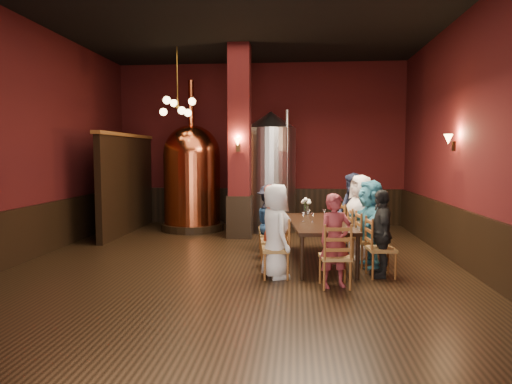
# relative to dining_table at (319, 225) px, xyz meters

# --- Properties ---
(room) EXTENTS (10.00, 10.02, 4.50)m
(room) POSITION_rel_dining_table_xyz_m (-1.44, -0.40, 1.56)
(room) COLOR black
(room) RESTS_ON ground
(wainscot_right) EXTENTS (0.08, 9.90, 1.00)m
(wainscot_right) POSITION_rel_dining_table_xyz_m (2.52, -0.40, -0.19)
(wainscot_right) COLOR black
(wainscot_right) RESTS_ON ground
(wainscot_back) EXTENTS (7.90, 0.08, 1.00)m
(wainscot_back) POSITION_rel_dining_table_xyz_m (-1.44, 4.56, -0.19)
(wainscot_back) COLOR black
(wainscot_back) RESTS_ON ground
(wainscot_left) EXTENTS (0.08, 9.90, 1.00)m
(wainscot_left) POSITION_rel_dining_table_xyz_m (-5.40, -0.40, -0.19)
(wainscot_left) COLOR black
(wainscot_left) RESTS_ON ground
(column) EXTENTS (0.58, 0.58, 4.50)m
(column) POSITION_rel_dining_table_xyz_m (-1.74, 2.40, 1.56)
(column) COLOR #400E0D
(column) RESTS_ON ground
(partition) EXTENTS (0.22, 3.50, 2.40)m
(partition) POSITION_rel_dining_table_xyz_m (-4.64, 2.80, 0.51)
(partition) COLOR black
(partition) RESTS_ON ground
(pendant_cluster) EXTENTS (0.90, 0.90, 1.70)m
(pendant_cluster) POSITION_rel_dining_table_xyz_m (-3.24, 2.50, 2.41)
(pendant_cluster) COLOR #A57226
(pendant_cluster) RESTS_ON room
(sconce_wall) EXTENTS (0.20, 0.20, 0.36)m
(sconce_wall) POSITION_rel_dining_table_xyz_m (2.46, 0.40, 1.51)
(sconce_wall) COLOR black
(sconce_wall) RESTS_ON room
(sconce_column) EXTENTS (0.20, 0.20, 0.36)m
(sconce_column) POSITION_rel_dining_table_xyz_m (-1.74, 2.10, 1.51)
(sconce_column) COLOR black
(sconce_column) RESTS_ON column
(dining_table) EXTENTS (1.26, 2.50, 0.75)m
(dining_table) POSITION_rel_dining_table_xyz_m (0.00, 0.00, 0.00)
(dining_table) COLOR black
(dining_table) RESTS_ON ground
(chair_0) EXTENTS (0.51, 0.51, 0.92)m
(chair_0) POSITION_rel_dining_table_xyz_m (-0.73, -1.09, -0.23)
(chair_0) COLOR brown
(chair_0) RESTS_ON ground
(person_0) EXTENTS (0.71, 0.86, 1.50)m
(person_0) POSITION_rel_dining_table_xyz_m (-0.73, -1.09, 0.06)
(person_0) COLOR silver
(person_0) RESTS_ON ground
(chair_1) EXTENTS (0.51, 0.51, 0.92)m
(chair_1) POSITION_rel_dining_table_xyz_m (-0.81, -0.42, -0.23)
(chair_1) COLOR brown
(chair_1) RESTS_ON ground
(person_1) EXTENTS (0.45, 0.59, 1.45)m
(person_1) POSITION_rel_dining_table_xyz_m (-0.81, -0.42, 0.04)
(person_1) COLOR #BD3B20
(person_1) RESTS_ON ground
(chair_2) EXTENTS (0.51, 0.51, 0.92)m
(chair_2) POSITION_rel_dining_table_xyz_m (-0.88, 0.23, -0.23)
(chair_2) COLOR brown
(chair_2) RESTS_ON ground
(person_2) EXTENTS (0.56, 0.70, 1.29)m
(person_2) POSITION_rel_dining_table_xyz_m (-0.88, 0.23, -0.04)
(person_2) COLOR navy
(person_2) RESTS_ON ground
(chair_3) EXTENTS (0.51, 0.51, 0.92)m
(chair_3) POSITION_rel_dining_table_xyz_m (-0.95, 0.90, -0.23)
(chair_3) COLOR brown
(chair_3) RESTS_ON ground
(person_3) EXTENTS (0.55, 0.90, 1.37)m
(person_3) POSITION_rel_dining_table_xyz_m (-0.95, 0.90, -0.01)
(person_3) COLOR black
(person_3) RESTS_ON ground
(chair_4) EXTENTS (0.51, 0.51, 0.92)m
(chair_4) POSITION_rel_dining_table_xyz_m (0.95, -0.90, -0.23)
(chair_4) COLOR brown
(chair_4) RESTS_ON ground
(person_4) EXTENTS (0.37, 0.84, 1.41)m
(person_4) POSITION_rel_dining_table_xyz_m (0.95, -0.90, 0.02)
(person_4) COLOR black
(person_4) RESTS_ON ground
(chair_5) EXTENTS (0.51, 0.51, 0.92)m
(chair_5) POSITION_rel_dining_table_xyz_m (0.88, -0.23, -0.23)
(chair_5) COLOR brown
(chair_5) RESTS_ON ground
(person_5) EXTENTS (0.58, 1.46, 1.53)m
(person_5) POSITION_rel_dining_table_xyz_m (0.88, -0.23, 0.08)
(person_5) COLOR teal
(person_5) RESTS_ON ground
(chair_6) EXTENTS (0.51, 0.51, 0.92)m
(chair_6) POSITION_rel_dining_table_xyz_m (0.81, 0.42, -0.23)
(chair_6) COLOR brown
(chair_6) RESTS_ON ground
(person_6) EXTENTS (0.75, 0.90, 1.59)m
(person_6) POSITION_rel_dining_table_xyz_m (0.81, 0.42, 0.11)
(person_6) COLOR white
(person_6) RESTS_ON ground
(chair_7) EXTENTS (0.51, 0.51, 0.92)m
(chair_7) POSITION_rel_dining_table_xyz_m (0.73, 1.09, -0.23)
(chair_7) COLOR brown
(chair_7) RESTS_ON ground
(person_7) EXTENTS (0.59, 0.85, 1.59)m
(person_7) POSITION_rel_dining_table_xyz_m (0.73, 1.09, 0.11)
(person_7) COLOR #1C2239
(person_7) RESTS_ON ground
(chair_8) EXTENTS (0.51, 0.51, 0.92)m
(chair_8) POSITION_rel_dining_table_xyz_m (0.17, -1.54, -0.23)
(chair_8) COLOR brown
(chair_8) RESTS_ON ground
(person_8) EXTENTS (0.60, 0.50, 1.40)m
(person_8) POSITION_rel_dining_table_xyz_m (0.17, -1.54, 0.01)
(person_8) COLOR maroon
(person_8) RESTS_ON ground
(copper_kettle) EXTENTS (1.89, 1.89, 3.85)m
(copper_kettle) POSITION_rel_dining_table_xyz_m (-3.10, 3.34, 0.71)
(copper_kettle) COLOR black
(copper_kettle) RESTS_ON ground
(steel_vessel) EXTENTS (1.59, 1.59, 3.05)m
(steel_vessel) POSITION_rel_dining_table_xyz_m (-1.06, 3.34, 0.84)
(steel_vessel) COLOR #B2B2B7
(steel_vessel) RESTS_ON ground
(rose_vase) EXTENTS (0.20, 0.20, 0.35)m
(rose_vase) POSITION_rel_dining_table_xyz_m (-0.20, 0.98, 0.29)
(rose_vase) COLOR white
(rose_vase) RESTS_ON dining_table
(wine_glass_0) EXTENTS (0.07, 0.07, 0.17)m
(wine_glass_0) POSITION_rel_dining_table_xyz_m (0.27, 0.25, 0.15)
(wine_glass_0) COLOR white
(wine_glass_0) RESTS_ON dining_table
(wine_glass_1) EXTENTS (0.07, 0.07, 0.17)m
(wine_glass_1) POSITION_rel_dining_table_xyz_m (0.10, -0.97, 0.15)
(wine_glass_1) COLOR white
(wine_glass_1) RESTS_ON dining_table
(wine_glass_2) EXTENTS (0.07, 0.07, 0.17)m
(wine_glass_2) POSITION_rel_dining_table_xyz_m (-0.11, -0.08, 0.15)
(wine_glass_2) COLOR white
(wine_glass_2) RESTS_ON dining_table
(wine_glass_3) EXTENTS (0.07, 0.07, 0.17)m
(wine_glass_3) POSITION_rel_dining_table_xyz_m (0.13, 0.45, 0.15)
(wine_glass_3) COLOR white
(wine_glass_3) RESTS_ON dining_table
(wine_glass_4) EXTENTS (0.07, 0.07, 0.17)m
(wine_glass_4) POSITION_rel_dining_table_xyz_m (-0.28, -0.03, 0.15)
(wine_glass_4) COLOR white
(wine_glass_4) RESTS_ON dining_table
(wine_glass_5) EXTENTS (0.07, 0.07, 0.17)m
(wine_glass_5) POSITION_rel_dining_table_xyz_m (-0.17, 0.45, 0.15)
(wine_glass_5) COLOR white
(wine_glass_5) RESTS_ON dining_table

